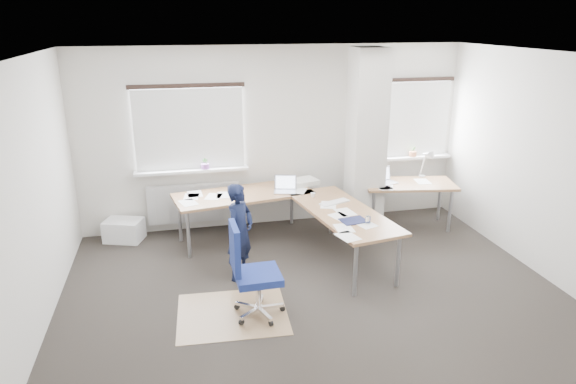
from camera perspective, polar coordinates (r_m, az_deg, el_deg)
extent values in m
plane|color=black|center=(6.26, 3.17, -11.65)|extent=(6.00, 6.00, 0.00)
cube|color=beige|center=(8.03, -1.49, 6.06)|extent=(6.00, 0.04, 2.80)
cube|color=beige|center=(3.55, 14.77, -11.78)|extent=(6.00, 0.04, 2.80)
cube|color=beige|center=(5.68, -27.12, -1.52)|extent=(0.04, 5.00, 2.80)
cube|color=beige|center=(7.10, 27.43, 2.20)|extent=(0.04, 5.00, 2.80)
cube|color=white|center=(5.41, 3.72, 14.84)|extent=(6.00, 5.00, 0.04)
cube|color=beige|center=(7.87, 8.67, 5.51)|extent=(0.50, 0.50, 2.78)
cube|color=white|center=(7.82, -10.92, 6.87)|extent=(1.60, 0.04, 1.20)
cube|color=silver|center=(7.78, -10.90, 6.81)|extent=(1.60, 0.02, 1.20)
cube|color=white|center=(7.90, -10.62, 2.37)|extent=(1.70, 0.20, 0.04)
cube|color=white|center=(8.69, 13.72, 7.86)|extent=(1.20, 0.04, 1.20)
cube|color=silver|center=(8.66, 13.84, 7.81)|extent=(1.20, 0.02, 1.20)
cube|color=white|center=(8.77, 13.61, 3.80)|extent=(1.30, 0.20, 0.04)
cube|color=silver|center=(8.08, -10.40, -1.20)|extent=(1.40, 0.10, 0.60)
cylinder|color=#87469A|center=(7.87, -9.19, 2.85)|extent=(0.12, 0.12, 0.08)
imported|color=#2D6327|center=(7.86, -9.20, 3.15)|extent=(0.09, 0.06, 0.17)
cylinder|color=#B86C46|center=(8.73, 13.70, 4.14)|extent=(0.12, 0.12, 0.08)
imported|color=#2D6327|center=(8.72, 13.72, 4.41)|extent=(0.09, 0.07, 0.17)
cube|color=#9A7854|center=(5.98, -6.19, -13.30)|extent=(1.28, 1.10, 0.01)
cube|color=white|center=(8.07, -17.76, -4.06)|extent=(0.63, 0.53, 0.32)
cube|color=brown|center=(7.56, -4.98, -0.28)|extent=(2.11, 1.14, 0.04)
cube|color=brown|center=(6.89, 6.08, -2.24)|extent=(1.14, 2.11, 0.04)
cylinder|color=#939398|center=(7.21, -11.00, -4.64)|extent=(0.05, 0.05, 0.69)
cylinder|color=#939398|center=(7.76, -11.94, -2.99)|extent=(0.05, 0.05, 0.69)
cylinder|color=#939398|center=(8.24, 0.41, -1.26)|extent=(0.05, 0.05, 0.69)
cylinder|color=#939398|center=(6.19, 7.50, -8.55)|extent=(0.05, 0.05, 0.69)
cylinder|color=#939398|center=(6.48, 12.14, -7.49)|extent=(0.05, 0.05, 0.69)
cylinder|color=#939398|center=(7.89, 4.79, -2.25)|extent=(0.05, 0.05, 0.69)
cube|color=#B7B7BC|center=(7.57, -0.31, 0.05)|extent=(0.38, 0.31, 0.01)
cube|color=#B7B7BC|center=(7.64, -0.28, 1.12)|extent=(0.33, 0.13, 0.22)
cube|color=silver|center=(7.64, -0.28, 1.12)|extent=(0.29, 0.10, 0.19)
cube|color=white|center=(7.15, 5.20, -1.16)|extent=(0.46, 0.29, 0.02)
cube|color=#161A3C|center=(6.55, 7.28, -3.17)|extent=(0.35, 0.29, 0.01)
cube|color=silver|center=(7.93, 1.61, 1.14)|extent=(0.52, 0.43, 0.07)
imported|color=white|center=(7.35, 2.80, -0.34)|extent=(0.07, 0.07, 0.07)
cylinder|color=silver|center=(6.47, 8.87, -3.11)|extent=(0.07, 0.07, 0.10)
cube|color=brown|center=(8.22, 13.29, 0.87)|extent=(1.50, 0.93, 0.04)
cylinder|color=#939398|center=(7.97, 9.41, -2.23)|extent=(0.05, 0.05, 0.69)
cylinder|color=#939398|center=(8.30, 17.55, -2.02)|extent=(0.05, 0.05, 0.69)
cylinder|color=#939398|center=(8.43, 8.73, -1.02)|extent=(0.05, 0.05, 0.69)
cylinder|color=#939398|center=(8.74, 16.47, -0.86)|extent=(0.05, 0.05, 0.69)
cube|color=#B7B7BC|center=(8.12, 10.83, 1.01)|extent=(0.38, 0.31, 0.01)
cube|color=#B7B7BC|center=(8.17, 10.36, 1.98)|extent=(0.33, 0.14, 0.22)
cube|color=silver|center=(8.17, 10.36, 1.98)|extent=(0.29, 0.11, 0.19)
cylinder|color=silver|center=(8.58, 14.66, 1.72)|extent=(0.10, 0.10, 0.02)
cylinder|color=silver|center=(8.53, 14.76, 2.94)|extent=(0.02, 0.16, 0.38)
cylinder|color=silver|center=(8.37, 15.26, 4.17)|extent=(0.02, 0.29, 0.13)
cone|color=silver|center=(8.26, 15.69, 3.79)|extent=(0.14, 0.16, 0.17)
cube|color=navy|center=(5.71, -3.36, -9.29)|extent=(0.50, 0.50, 0.08)
cube|color=navy|center=(5.51, -5.93, -6.25)|extent=(0.07, 0.42, 0.53)
cylinder|color=silver|center=(5.80, -3.32, -11.04)|extent=(0.06, 0.06, 0.36)
cylinder|color=black|center=(5.98, -0.63, -12.81)|extent=(0.06, 0.03, 0.06)
cylinder|color=black|center=(6.17, -2.95, -11.78)|extent=(0.05, 0.07, 0.06)
cylinder|color=black|center=(6.04, -5.69, -12.56)|extent=(0.07, 0.06, 0.06)
cylinder|color=black|center=(5.77, -5.20, -14.20)|extent=(0.07, 0.06, 0.06)
cylinder|color=black|center=(5.73, -1.91, -14.37)|extent=(0.05, 0.07, 0.06)
imported|color=black|center=(6.46, -5.35, -4.45)|extent=(0.53, 0.54, 1.26)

